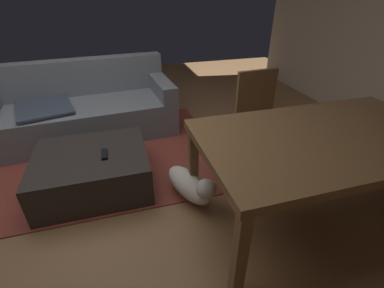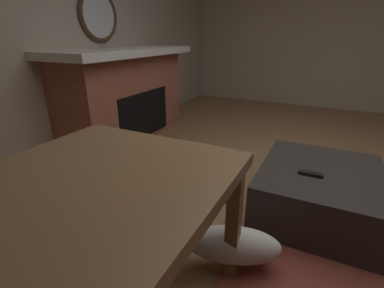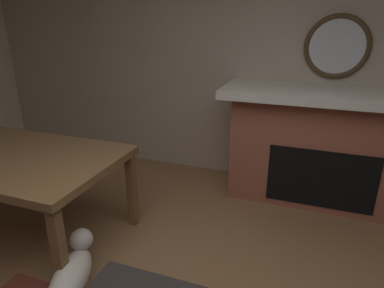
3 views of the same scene
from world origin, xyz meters
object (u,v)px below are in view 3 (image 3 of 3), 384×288
Objects in this scene: small_dog at (73,272)px; round_wall_mirror at (337,47)px; dining_table at (7,161)px; fireplace at (324,147)px.

round_wall_mirror is at bearing -124.44° from small_dog.
dining_table is (2.39, 1.78, -0.82)m from round_wall_mirror.
fireplace is at bearing 90.00° from round_wall_mirror.
round_wall_mirror is 2.97m from small_dog.
round_wall_mirror is (0.00, -0.29, 0.92)m from fireplace.
round_wall_mirror reaches higher than fireplace.
fireplace is 0.96m from round_wall_mirror.
round_wall_mirror is at bearing -90.00° from fireplace.
dining_table is 1.09m from small_dog.
fireplace is 1.09× the size of dining_table.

